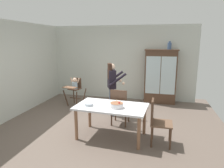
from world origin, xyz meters
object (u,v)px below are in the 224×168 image
ceramic_vase (169,46)px  dining_chair_far_side (119,105)px  china_cabinet (160,76)px  dining_table (111,110)px  dining_chair_right_end (157,119)px  serving_bowl (89,105)px  high_chair_with_toddler (75,86)px  adult_person (112,83)px  birthday_cake (117,105)px

ceramic_vase → dining_chair_far_side: 2.97m
china_cabinet → dining_table: (-1.05, -2.95, -0.29)m
china_cabinet → dining_chair_right_end: china_cabinet is taller
dining_table → serving_bowl: bearing=-166.4°
china_cabinet → high_chair_with_toddler: size_ratio=1.97×
adult_person → china_cabinet: bearing=-63.1°
high_chair_with_toddler → ceramic_vase: bearing=31.0°
dining_chair_right_end → serving_bowl: bearing=92.3°
serving_bowl → birthday_cake: bearing=1.6°
serving_bowl → dining_chair_far_side: dining_chair_far_side is taller
adult_person → dining_chair_far_side: size_ratio=1.59×
adult_person → birthday_cake: adult_person is taller
ceramic_vase → birthday_cake: size_ratio=0.96×
dining_table → birthday_cake: bearing=-34.5°
high_chair_with_toddler → dining_table: 2.61m
dining_chair_right_end → china_cabinet: bearing=0.1°
dining_chair_far_side → dining_chair_right_end: (0.94, -0.75, 0.00)m
china_cabinet → serving_bowl: bearing=-116.4°
adult_person → dining_chair_right_end: (1.30, -1.44, -0.41)m
ceramic_vase → high_chair_with_toddler: (-3.02, -1.00, -1.33)m
birthday_cake → dining_chair_right_end: dining_chair_right_end is taller
china_cabinet → adult_person: 2.09m
birthday_cake → dining_chair_far_side: size_ratio=0.29×
dining_table → serving_bowl: (-0.48, -0.12, 0.12)m
serving_bowl → adult_person: bearing=83.2°
high_chair_with_toddler → dining_table: high_chair_with_toddler is taller
dining_table → dining_chair_right_end: 1.00m
dining_table → adult_person: bearing=102.7°
birthday_cake → dining_chair_right_end: 0.89m
adult_person → birthday_cake: bearing=174.2°
birthday_cake → serving_bowl: bearing=-178.4°
dining_table → serving_bowl: serving_bowl is taller
dining_table → serving_bowl: 0.51m
adult_person → dining_table: adult_person is taller
china_cabinet → ceramic_vase: 1.08m
dining_table → dining_chair_far_side: bearing=85.5°
ceramic_vase → dining_chair_far_side: (-1.24, -2.29, -1.43)m
dining_chair_far_side → china_cabinet: bearing=-110.0°
ceramic_vase → adult_person: size_ratio=0.18×
ceramic_vase → adult_person: (-1.60, -1.60, -1.02)m
birthday_cake → serving_bowl: size_ratio=1.56×
high_chair_with_toddler → adult_person: size_ratio=0.62×
adult_person → birthday_cake: 1.53m
adult_person → serving_bowl: (-0.17, -1.47, -0.20)m
ceramic_vase → dining_chair_right_end: size_ratio=0.28×
high_chair_with_toddler → dining_chair_right_end: bearing=-24.2°
china_cabinet → birthday_cake: bearing=-106.5°
high_chair_with_toddler → serving_bowl: 2.42m
ceramic_vase → serving_bowl: size_ratio=1.50×
china_cabinet → serving_bowl: 3.43m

